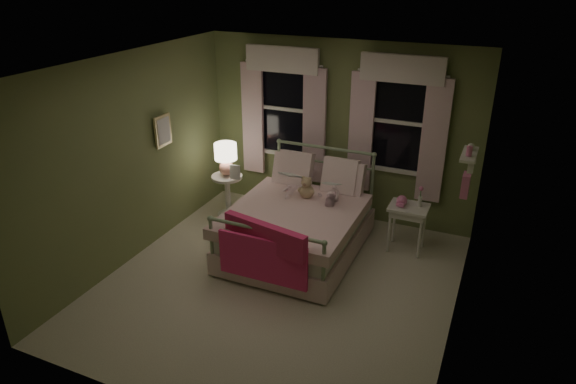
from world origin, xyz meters
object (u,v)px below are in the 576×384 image
at_px(child_left, 292,173).
at_px(teddy_bear, 307,189).
at_px(nightstand_left, 228,190).
at_px(nightstand_right, 408,213).
at_px(child_right, 331,180).
at_px(table_lamp, 226,156).
at_px(bed, 299,225).

height_order(child_left, teddy_bear, child_left).
distance_m(child_left, nightstand_left, 1.20).
bearing_deg(child_left, nightstand_left, -14.50).
xyz_separation_m(nightstand_left, nightstand_right, (2.68, 0.05, 0.13)).
relative_size(child_right, table_lamp, 1.38).
xyz_separation_m(child_left, table_lamp, (-1.10, 0.11, 0.05)).
height_order(bed, table_lamp, bed).
relative_size(bed, nightstand_left, 3.13).
distance_m(bed, teddy_bear, 0.49).
height_order(table_lamp, nightstand_right, table_lamp).
xyz_separation_m(child_right, teddy_bear, (-0.28, -0.16, -0.11)).
height_order(teddy_bear, nightstand_left, teddy_bear).
height_order(child_right, teddy_bear, child_right).
distance_m(child_left, teddy_bear, 0.34).
bearing_deg(child_right, nightstand_left, -17.95).
relative_size(bed, child_right, 3.02).
xyz_separation_m(teddy_bear, nightstand_right, (1.30, 0.32, -0.24)).
height_order(child_left, nightstand_right, child_left).
height_order(bed, child_right, child_right).
distance_m(bed, child_left, 0.73).
distance_m(child_right, nightstand_left, 1.73).
distance_m(nightstand_left, table_lamp, 0.54).
height_order(bed, child_left, child_left).
bearing_deg(nightstand_left, child_left, -5.69).
xyz_separation_m(child_left, child_right, (0.56, 0.00, -0.00)).
bearing_deg(child_left, bed, 114.79).
xyz_separation_m(teddy_bear, nightstand_left, (-1.38, 0.27, -0.37)).
bearing_deg(child_right, bed, 42.23).
distance_m(table_lamp, nightstand_right, 2.71).
height_order(child_left, nightstand_left, child_left).
height_order(nightstand_left, nightstand_right, same).
relative_size(child_right, nightstand_left, 1.04).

